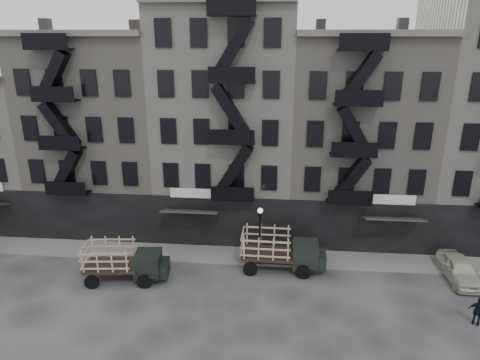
# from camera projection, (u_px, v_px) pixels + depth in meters

# --- Properties ---
(ground) EXTENTS (140.00, 140.00, 0.00)m
(ground) POSITION_uv_depth(u_px,v_px,m) (211.00, 284.00, 27.34)
(ground) COLOR #38383A
(ground) RESTS_ON ground
(sidewalk) EXTENTS (55.00, 2.50, 0.15)m
(sidewalk) POSITION_uv_depth(u_px,v_px,m) (219.00, 254.00, 30.85)
(sidewalk) COLOR slate
(sidewalk) RESTS_ON ground
(building_midwest) EXTENTS (10.00, 11.35, 16.20)m
(building_midwest) POSITION_uv_depth(u_px,v_px,m) (106.00, 132.00, 35.00)
(building_midwest) COLOR gray
(building_midwest) RESTS_ON ground
(building_center) EXTENTS (10.00, 11.35, 18.20)m
(building_center) POSITION_uv_depth(u_px,v_px,m) (227.00, 122.00, 33.82)
(building_center) COLOR #ADA99F
(building_center) RESTS_ON ground
(building_mideast) EXTENTS (10.00, 11.35, 16.20)m
(building_mideast) POSITION_uv_depth(u_px,v_px,m) (355.00, 137.00, 33.29)
(building_mideast) COLOR gray
(building_mideast) RESTS_ON ground
(lamp_post) EXTENTS (0.36, 0.36, 4.28)m
(lamp_post) POSITION_uv_depth(u_px,v_px,m) (260.00, 229.00, 28.63)
(lamp_post) COLOR black
(lamp_post) RESTS_ON ground
(stake_truck_west) EXTENTS (5.44, 2.63, 2.64)m
(stake_truck_west) POSITION_uv_depth(u_px,v_px,m) (123.00, 259.00, 27.34)
(stake_truck_west) COLOR black
(stake_truck_west) RESTS_ON ground
(stake_truck_east) EXTENTS (5.61, 2.42, 2.79)m
(stake_truck_east) POSITION_uv_depth(u_px,v_px,m) (281.00, 248.00, 28.57)
(stake_truck_east) COLOR black
(stake_truck_east) RESTS_ON ground
(car_east) EXTENTS (1.89, 4.41, 1.49)m
(car_east) POSITION_uv_depth(u_px,v_px,m) (459.00, 269.00, 27.65)
(car_east) COLOR beige
(car_east) RESTS_ON ground
(pedestrian_mid) EXTENTS (1.16, 1.13, 1.88)m
(pedestrian_mid) POSITION_uv_depth(u_px,v_px,m) (157.00, 262.00, 28.11)
(pedestrian_mid) COLOR black
(pedestrian_mid) RESTS_ON ground
(policeman) EXTENTS (1.07, 0.87, 1.71)m
(policeman) POSITION_uv_depth(u_px,v_px,m) (478.00, 312.00, 23.24)
(policeman) COLOR black
(policeman) RESTS_ON ground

